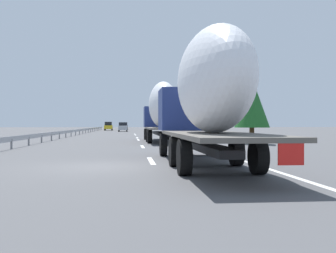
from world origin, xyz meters
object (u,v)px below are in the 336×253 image
car_yellow_coupe (108,126)px  truck_lead (162,109)px  truck_trailing (206,94)px  road_sign (177,119)px  car_silver_hatch (123,127)px  car_black_suv (124,126)px

car_yellow_coupe → truck_lead: bearing=-173.0°
truck_trailing → car_yellow_coupe: bearing=5.3°
truck_lead → road_sign: 14.90m
car_silver_hatch → car_yellow_coupe: 14.54m
truck_lead → car_silver_hatch: bearing=4.8°
car_black_suv → road_sign: size_ratio=1.32×
car_silver_hatch → truck_trailing: bearing=-176.6°
car_black_suv → car_yellow_coupe: bearing=159.6°
car_black_suv → road_sign: (-54.60, -6.90, 1.19)m
car_black_suv → truck_trailing: bearing=-177.5°
truck_trailing → car_silver_hatch: (64.44, 3.81, -1.61)m
car_black_suv → road_sign: bearing=-172.8°
car_black_suv → car_silver_hatch: (-23.55, 0.01, -0.03)m
car_black_suv → car_yellow_coupe: car_yellow_coupe is taller
car_black_suv → road_sign: road_sign is taller
car_yellow_coupe → road_sign: size_ratio=1.38×
truck_lead → truck_trailing: bearing=-180.0°
car_silver_hatch → car_yellow_coupe: (14.12, 3.49, 0.06)m
car_silver_hatch → car_yellow_coupe: car_yellow_coupe is taller
car_black_suv → car_yellow_coupe: 10.06m
truck_trailing → car_yellow_coupe: 78.91m
truck_lead → road_sign: bearing=-12.0°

